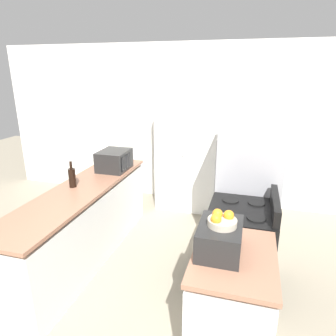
# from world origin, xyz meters

# --- Properties ---
(wall_back) EXTENTS (7.00, 0.06, 2.60)m
(wall_back) POSITION_xyz_m (0.00, 3.45, 1.30)
(wall_back) COLOR white
(wall_back) RESTS_ON ground_plane
(counter_left) EXTENTS (0.60, 2.49, 0.89)m
(counter_left) POSITION_xyz_m (-0.89, 1.34, 0.43)
(counter_left) COLOR silver
(counter_left) RESTS_ON ground_plane
(counter_right) EXTENTS (0.60, 0.84, 0.89)m
(counter_right) POSITION_xyz_m (0.89, 0.52, 0.43)
(counter_right) COLOR silver
(counter_right) RESTS_ON ground_plane
(pantry_cabinet) EXTENTS (0.99, 0.59, 1.90)m
(pantry_cabinet) POSITION_xyz_m (0.00, 3.11, 0.95)
(pantry_cabinet) COLOR white
(pantry_cabinet) RESTS_ON ground_plane
(stove) EXTENTS (0.66, 0.71, 1.05)m
(stove) POSITION_xyz_m (0.91, 1.31, 0.46)
(stove) COLOR black
(stove) RESTS_ON ground_plane
(refrigerator) EXTENTS (0.73, 0.75, 1.73)m
(refrigerator) POSITION_xyz_m (0.94, 2.08, 0.86)
(refrigerator) COLOR #A3A3A8
(refrigerator) RESTS_ON ground_plane
(microwave) EXTENTS (0.37, 0.45, 0.26)m
(microwave) POSITION_xyz_m (-0.80, 2.07, 1.03)
(microwave) COLOR black
(microwave) RESTS_ON counter_left
(wine_bottle) EXTENTS (0.08, 0.08, 0.30)m
(wine_bottle) POSITION_xyz_m (-0.99, 1.37, 1.01)
(wine_bottle) COLOR black
(wine_bottle) RESTS_ON counter_left
(toaster_oven) EXTENTS (0.32, 0.43, 0.21)m
(toaster_oven) POSITION_xyz_m (0.78, 0.54, 1.00)
(toaster_oven) COLOR black
(toaster_oven) RESTS_ON counter_right
(fruit_bowl) EXTENTS (0.21, 0.21, 0.11)m
(fruit_bowl) POSITION_xyz_m (0.78, 0.54, 1.15)
(fruit_bowl) COLOR #B2A893
(fruit_bowl) RESTS_ON toaster_oven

